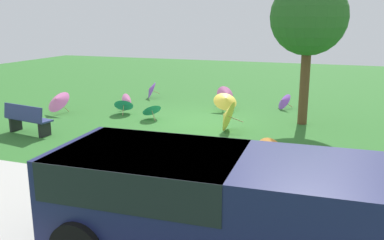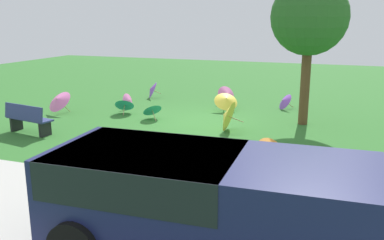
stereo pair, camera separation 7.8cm
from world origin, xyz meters
TOP-DOWN VIEW (x-y plane):
  - ground at (0.00, 0.00)m, footprint 40.00×40.00m
  - road_strip at (0.00, 7.62)m, footprint 40.00×4.47m
  - van_dark at (-2.58, 7.67)m, footprint 4.67×2.27m
  - park_bench at (4.37, 3.22)m, footprint 1.66×0.76m
  - shade_tree at (-3.23, -0.84)m, footprint 2.40×2.40m
  - parasol_yellow_0 at (-0.36, -1.78)m, footprint 1.16×1.13m
  - parasol_pink_0 at (3.27, -0.98)m, footprint 0.55×0.61m
  - parasol_orange_0 at (-3.03, 3.80)m, footprint 1.03×1.08m
  - parasol_teal_0 at (1.70, 0.26)m, footprint 0.85×0.86m
  - parasol_pink_2 at (-0.02, -3.14)m, footprint 0.87×0.92m
  - parasol_teal_1 at (2.99, -0.17)m, footprint 0.84×0.79m
  - parasol_pink_4 at (5.20, 0.71)m, footprint 1.09×1.01m
  - parasol_yellow_2 at (-1.10, 0.85)m, footprint 0.78×0.95m
  - parasol_yellow_3 at (-0.42, 4.24)m, footprint 0.81×0.70m
  - parasol_purple_1 at (-2.31, -2.93)m, footprint 0.75×0.81m
  - parasol_purple_2 at (3.41, -3.28)m, footprint 0.76×0.87m

SIDE VIEW (x-z plane):
  - ground at x=0.00m, z-range 0.00..0.00m
  - road_strip at x=0.00m, z-range 0.00..0.01m
  - parasol_pink_0 at x=3.27m, z-range 0.00..0.60m
  - parasol_purple_1 at x=-2.31m, z-range 0.00..0.63m
  - parasol_teal_0 at x=1.70m, z-range 0.05..0.65m
  - parasol_purple_2 at x=3.41m, z-range 0.00..0.73m
  - parasol_teal_1 at x=2.99m, z-range 0.04..0.70m
  - parasol_pink_2 at x=-0.02m, z-range 0.00..0.76m
  - parasol_yellow_3 at x=-0.42m, z-range 0.00..0.76m
  - parasol_orange_0 at x=-3.03m, z-range 0.00..0.79m
  - parasol_yellow_0 at x=-0.36m, z-range 0.05..0.82m
  - park_bench at x=4.37m, z-range 0.01..0.92m
  - parasol_yellow_2 at x=-1.10m, z-range 0.00..0.96m
  - parasol_pink_4 at x=5.20m, z-range 0.06..0.95m
  - van_dark at x=-2.58m, z-range 0.15..1.68m
  - shade_tree at x=-3.23m, z-range 1.07..5.69m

